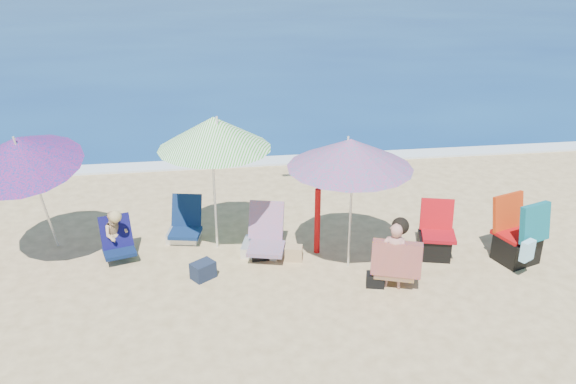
{
  "coord_description": "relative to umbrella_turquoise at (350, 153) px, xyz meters",
  "views": [
    {
      "loc": [
        -1.4,
        -7.08,
        4.71
      ],
      "look_at": [
        -0.3,
        1.0,
        1.1
      ],
      "focal_mm": 38.29,
      "sensor_mm": 36.0,
      "label": 1
    }
  ],
  "objects": [
    {
      "name": "person_left",
      "position": [
        -3.38,
        0.71,
        -1.4
      ],
      "size": [
        0.58,
        0.63,
        0.84
      ],
      "color": "tan",
      "rests_on": "ground"
    },
    {
      "name": "umbrella_turquoise",
      "position": [
        0.0,
        0.0,
        0.0
      ],
      "size": [
        2.01,
        2.01,
        2.02
      ],
      "color": "silver",
      "rests_on": "ground"
    },
    {
      "name": "chair_navy",
      "position": [
        -2.38,
        1.19,
        -1.6
      ],
      "size": [
        0.61,
        0.74,
        0.68
      ],
      "color": "#0D234D",
      "rests_on": "ground"
    },
    {
      "name": "bag_tan",
      "position": [
        -0.74,
        0.27,
        -1.67
      ],
      "size": [
        0.29,
        0.23,
        0.22
      ],
      "color": "tan",
      "rests_on": "ground"
    },
    {
      "name": "ground",
      "position": [
        -0.52,
        -0.66,
        -1.78
      ],
      "size": [
        120.0,
        120.0,
        0.0
      ],
      "color": "#D8BC84",
      "rests_on": "ground"
    },
    {
      "name": "bag_black_b",
      "position": [
        0.29,
        -0.61,
        -1.68
      ],
      "size": [
        0.29,
        0.23,
        0.2
      ],
      "color": "black",
      "rests_on": "ground"
    },
    {
      "name": "foam",
      "position": [
        -0.52,
        4.44,
        -1.76
      ],
      "size": [
        120.0,
        0.5,
        0.04
      ],
      "color": "white",
      "rests_on": "ground"
    },
    {
      "name": "camp_chair_right",
      "position": [
        2.56,
        -0.23,
        -1.41
      ],
      "size": [
        0.72,
        1.01,
        1.04
      ],
      "color": "#AB0C0C",
      "rests_on": "ground"
    },
    {
      "name": "bag_black_a",
      "position": [
        -1.23,
        0.39,
        -1.67
      ],
      "size": [
        0.3,
        0.22,
        0.22
      ],
      "color": "black",
      "rests_on": "ground"
    },
    {
      "name": "camp_chair_left",
      "position": [
        1.4,
        0.11,
        -1.52
      ],
      "size": [
        0.62,
        0.63,
        0.86
      ],
      "color": "#9D0B15",
      "rests_on": "ground"
    },
    {
      "name": "umbrella_blue",
      "position": [
        -4.5,
        0.62,
        0.02
      ],
      "size": [
        1.99,
        2.04,
        2.2
      ],
      "color": "silver",
      "rests_on": "ground"
    },
    {
      "name": "umbrella_striped",
      "position": [
        -1.84,
        0.71,
        0.15
      ],
      "size": [
        2.09,
        2.09,
        2.2
      ],
      "color": "white",
      "rests_on": "ground"
    },
    {
      "name": "chair_rainbow",
      "position": [
        -1.18,
        0.55,
        -1.58
      ],
      "size": [
        0.73,
        0.9,
        0.76
      ],
      "color": "#C64E45",
      "rests_on": "ground"
    },
    {
      "name": "furled_umbrella",
      "position": [
        -0.36,
        0.5,
        -1.13
      ],
      "size": [
        0.16,
        0.36,
        1.18
      ],
      "color": "#BC0D0E",
      "rests_on": "ground"
    },
    {
      "name": "person_center",
      "position": [
        0.54,
        -0.64,
        -1.29
      ],
      "size": [
        0.73,
        0.67,
        1.0
      ],
      "color": "tan",
      "rests_on": "ground"
    },
    {
      "name": "bag_navy_a",
      "position": [
        -2.11,
        -0.07,
        -1.65
      ],
      "size": [
        0.4,
        0.38,
        0.25
      ],
      "color": "#192338",
      "rests_on": "ground"
    }
  ]
}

